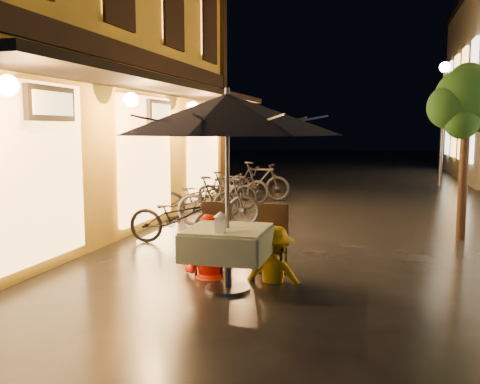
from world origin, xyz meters
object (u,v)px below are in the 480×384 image
(table_lantern, at_px, (221,221))
(person_orange, at_px, (209,215))
(bicycle_0, at_px, (178,217))
(cafe_table, at_px, (228,243))
(person_yellow, at_px, (274,228))
(patio_umbrella, at_px, (227,114))

(table_lantern, bearing_deg, person_orange, 116.14)
(bicycle_0, bearing_deg, table_lantern, -151.62)
(cafe_table, height_order, bicycle_0, bicycle_0)
(person_yellow, bearing_deg, patio_umbrella, 51.32)
(person_orange, bearing_deg, table_lantern, 120.88)
(cafe_table, relative_size, patio_umbrella, 0.36)
(table_lantern, distance_m, bicycle_0, 3.10)
(table_lantern, relative_size, bicycle_0, 0.14)
(cafe_table, distance_m, bicycle_0, 2.82)
(patio_umbrella, bearing_deg, bicycle_0, 123.67)
(person_orange, distance_m, bicycle_0, 2.11)
(cafe_table, xyz_separation_m, bicycle_0, (-1.56, 2.34, -0.12))
(patio_umbrella, xyz_separation_m, person_orange, (-0.44, 0.59, -1.33))
(patio_umbrella, height_order, person_orange, patio_umbrella)
(cafe_table, relative_size, person_orange, 0.60)
(person_orange, relative_size, bicycle_0, 0.93)
(person_yellow, bearing_deg, person_orange, -0.74)
(table_lantern, distance_m, person_orange, 0.99)
(table_lantern, height_order, person_yellow, person_yellow)
(table_lantern, distance_m, person_yellow, 1.00)
(patio_umbrella, xyz_separation_m, person_yellow, (0.47, 0.56, -1.45))
(cafe_table, height_order, patio_umbrella, patio_umbrella)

